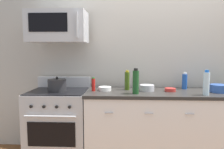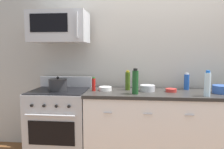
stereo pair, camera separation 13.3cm
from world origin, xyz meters
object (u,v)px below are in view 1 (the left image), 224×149
object	(u,v)px
bottle_wine_green	(136,82)
stockpot	(57,85)
bottle_water_clear	(206,83)
bottle_olive_oil	(127,81)
microwave	(58,27)
bowl_red_small	(170,90)
bowl_steel_prep	(147,88)
bottle_soda_blue	(185,81)
bowl_blue_mixing	(219,88)
bottle_hot_sauce_red	(93,85)
bowl_white_ceramic	(105,88)
range_oven	(59,124)

from	to	relation	value
bottle_wine_green	stockpot	distance (m)	1.01
bottle_water_clear	bottle_olive_oil	distance (m)	0.97
microwave	bowl_red_small	xyz separation A→B (m)	(1.46, -0.03, -0.81)
bottle_olive_oil	bottle_wine_green	xyz separation A→B (m)	(0.10, -0.27, 0.02)
bottle_olive_oil	bowl_steel_prep	xyz separation A→B (m)	(0.26, -0.06, -0.08)
bottle_soda_blue	bottle_water_clear	bearing A→B (deg)	-73.13
bottle_soda_blue	bowl_blue_mixing	distance (m)	0.43
bowl_red_small	stockpot	xyz separation A→B (m)	(-1.46, -0.07, 0.06)
bottle_water_clear	bottle_hot_sauce_red	distance (m)	1.38
bowl_red_small	stockpot	world-z (taller)	stockpot
microwave	stockpot	bearing A→B (deg)	-90.13
bowl_steel_prep	bowl_red_small	xyz separation A→B (m)	(0.30, -0.02, -0.02)
bottle_water_clear	bowl_blue_mixing	size ratio (longest dim) A/B	1.35
bottle_hot_sauce_red	bowl_white_ceramic	distance (m)	0.16
bottle_hot_sauce_red	bottle_soda_blue	world-z (taller)	bottle_soda_blue
bottle_wine_green	bowl_blue_mixing	distance (m)	1.08
bottle_hot_sauce_red	bottle_olive_oil	bearing A→B (deg)	14.13
bottle_wine_green	range_oven	bearing A→B (deg)	170.47
bottle_hot_sauce_red	bowl_blue_mixing	distance (m)	1.60
bowl_steel_prep	microwave	bearing A→B (deg)	179.62
bottle_wine_green	bowl_steel_prep	xyz separation A→B (m)	(0.16, 0.21, -0.11)
bottle_hot_sauce_red	bowl_red_small	world-z (taller)	bottle_hot_sauce_red
bottle_soda_blue	bowl_steel_prep	world-z (taller)	bottle_soda_blue
bottle_water_clear	bottle_hot_sauce_red	size ratio (longest dim) A/B	1.66
bottle_soda_blue	stockpot	world-z (taller)	bottle_soda_blue
bottle_wine_green	bowl_red_small	distance (m)	0.51
microwave	bottle_olive_oil	bearing A→B (deg)	3.58
range_oven	bowl_steel_prep	bearing A→B (deg)	1.82
bottle_water_clear	bowl_white_ceramic	size ratio (longest dim) A/B	1.78
bottle_soda_blue	stockpot	xyz separation A→B (m)	(-1.70, -0.26, -0.03)
microwave	stockpot	distance (m)	0.76
bottle_hot_sauce_red	bottle_wine_green	distance (m)	0.56
range_oven	bottle_water_clear	xyz separation A→B (m)	(1.82, -0.21, 0.59)
bottle_hot_sauce_red	bowl_steel_prep	xyz separation A→B (m)	(0.70, 0.05, -0.04)
bottle_wine_green	bowl_blue_mixing	bearing A→B (deg)	8.38
bowl_white_ceramic	bowl_steel_prep	size ratio (longest dim) A/B	0.88
bottle_olive_oil	bottle_hot_sauce_red	bearing A→B (deg)	-165.87
bowl_steel_prep	bowl_red_small	distance (m)	0.30
bowl_blue_mixing	bowl_red_small	world-z (taller)	bowl_blue_mixing
range_oven	bowl_white_ceramic	xyz separation A→B (m)	(0.61, 0.03, 0.48)
range_oven	bottle_soda_blue	size ratio (longest dim) A/B	4.71
bowl_white_ceramic	bowl_blue_mixing	world-z (taller)	bowl_blue_mixing
bottle_olive_oil	bowl_red_small	xyz separation A→B (m)	(0.56, -0.08, -0.10)
range_oven	bottle_wine_green	distance (m)	1.18
bottle_water_clear	bowl_red_small	distance (m)	0.45
range_oven	bowl_red_small	size ratio (longest dim) A/B	7.70
range_oven	bottle_wine_green	bearing A→B (deg)	-9.53
bottle_soda_blue	bowl_red_small	distance (m)	0.31
bottle_water_clear	bowl_red_small	world-z (taller)	bottle_water_clear
bottle_water_clear	bowl_red_small	size ratio (longest dim) A/B	2.14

